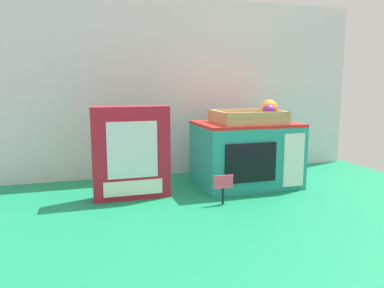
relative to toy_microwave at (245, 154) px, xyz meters
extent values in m
plane|color=#147A4C|center=(-0.16, -0.03, -0.13)|extent=(1.70, 1.70, 0.00)
cube|color=silver|center=(-0.16, 0.27, 0.26)|extent=(1.61, 0.03, 0.77)
cube|color=teal|center=(0.00, 0.00, -0.01)|extent=(0.38, 0.29, 0.24)
cube|color=red|center=(0.00, 0.00, 0.12)|extent=(0.38, 0.29, 0.01)
cube|color=black|center=(-0.05, -0.14, -0.01)|extent=(0.20, 0.01, 0.14)
cube|color=white|center=(0.13, -0.14, -0.01)|extent=(0.08, 0.01, 0.20)
cube|color=tan|center=(-0.01, -0.03, 0.14)|extent=(0.26, 0.20, 0.02)
cube|color=tan|center=(-0.01, -0.12, 0.16)|extent=(0.26, 0.01, 0.02)
cube|color=tan|center=(-0.01, 0.07, 0.16)|extent=(0.26, 0.01, 0.02)
cube|color=tan|center=(-0.13, -0.03, 0.16)|extent=(0.01, 0.20, 0.02)
cube|color=tan|center=(0.12, -0.03, 0.16)|extent=(0.01, 0.20, 0.02)
sphere|color=orange|center=(0.09, -0.02, 0.18)|extent=(0.07, 0.07, 0.07)
sphere|color=#72287F|center=(0.05, -0.08, 0.18)|extent=(0.05, 0.05, 0.05)
cube|color=#B2192D|center=(-0.46, -0.05, 0.04)|extent=(0.27, 0.07, 0.33)
cube|color=silver|center=(-0.46, -0.08, 0.05)|extent=(0.17, 0.00, 0.20)
cube|color=white|center=(-0.46, -0.08, -0.08)|extent=(0.20, 0.00, 0.05)
cylinder|color=black|center=(-0.18, -0.21, -0.10)|extent=(0.01, 0.01, 0.06)
cube|color=#F44C6B|center=(-0.18, -0.21, -0.05)|extent=(0.07, 0.00, 0.05)
camera|label=1|loc=(-0.63, -1.32, 0.27)|focal=34.32mm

